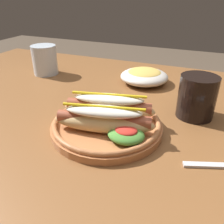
{
  "coord_description": "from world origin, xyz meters",
  "views": [
    {
      "loc": [
        0.25,
        -0.51,
        1.02
      ],
      "look_at": [
        0.07,
        -0.08,
        0.77
      ],
      "focal_mm": 37.71,
      "sensor_mm": 36.0,
      "label": 1
    }
  ],
  "objects_px": {
    "hot_dog_plate": "(107,120)",
    "fork": "(224,166)",
    "soda_cup": "(197,97)",
    "side_bowl": "(144,76)",
    "water_cup": "(45,60)"
  },
  "relations": [
    {
      "from": "hot_dog_plate",
      "to": "fork",
      "type": "relative_size",
      "value": 2.04
    },
    {
      "from": "soda_cup",
      "to": "side_bowl",
      "type": "xyz_separation_m",
      "value": [
        -0.18,
        0.17,
        -0.03
      ]
    },
    {
      "from": "water_cup",
      "to": "side_bowl",
      "type": "xyz_separation_m",
      "value": [
        0.35,
        0.05,
        -0.03
      ]
    },
    {
      "from": "fork",
      "to": "soda_cup",
      "type": "relative_size",
      "value": 1.17
    },
    {
      "from": "fork",
      "to": "soda_cup",
      "type": "distance_m",
      "value": 0.19
    },
    {
      "from": "hot_dog_plate",
      "to": "soda_cup",
      "type": "xyz_separation_m",
      "value": [
        0.17,
        0.14,
        0.02
      ]
    },
    {
      "from": "fork",
      "to": "soda_cup",
      "type": "height_order",
      "value": "soda_cup"
    },
    {
      "from": "fork",
      "to": "hot_dog_plate",
      "type": "bearing_deg",
      "value": 153.06
    },
    {
      "from": "fork",
      "to": "side_bowl",
      "type": "bearing_deg",
      "value": 105.62
    },
    {
      "from": "water_cup",
      "to": "side_bowl",
      "type": "distance_m",
      "value": 0.36
    },
    {
      "from": "soda_cup",
      "to": "water_cup",
      "type": "relative_size",
      "value": 1.0
    },
    {
      "from": "fork",
      "to": "water_cup",
      "type": "height_order",
      "value": "water_cup"
    },
    {
      "from": "water_cup",
      "to": "side_bowl",
      "type": "bearing_deg",
      "value": 7.62
    },
    {
      "from": "hot_dog_plate",
      "to": "soda_cup",
      "type": "bearing_deg",
      "value": 40.55
    },
    {
      "from": "hot_dog_plate",
      "to": "fork",
      "type": "distance_m",
      "value": 0.24
    }
  ]
}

